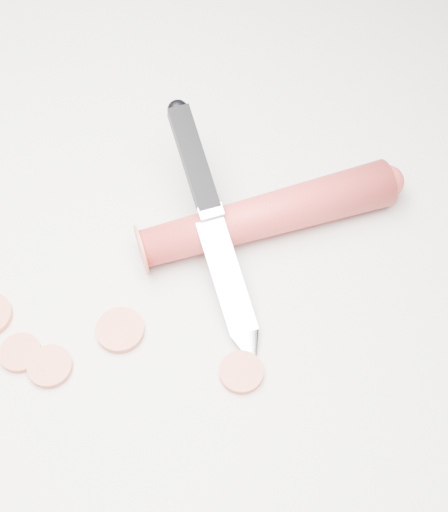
% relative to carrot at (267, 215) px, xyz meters
% --- Properties ---
extents(ground, '(2.40, 2.40, 0.00)m').
position_rel_carrot_xyz_m(ground, '(-0.08, -0.07, -0.02)').
color(ground, beige).
rests_on(ground, ground).
extents(carrot, '(0.19, 0.17, 0.04)m').
position_rel_carrot_xyz_m(carrot, '(0.00, 0.00, 0.00)').
color(carrot, red).
rests_on(carrot, ground).
extents(carrot_slice_0, '(0.04, 0.04, 0.01)m').
position_rel_carrot_xyz_m(carrot_slice_0, '(-0.07, -0.14, -0.02)').
color(carrot_slice_0, '#D75D3E').
rests_on(carrot_slice_0, ground).
extents(carrot_slice_1, '(0.03, 0.03, 0.01)m').
position_rel_carrot_xyz_m(carrot_slice_1, '(-0.11, -0.19, -0.02)').
color(carrot_slice_1, '#D75D3E').
rests_on(carrot_slice_1, ground).
extents(carrot_slice_3, '(0.03, 0.03, 0.01)m').
position_rel_carrot_xyz_m(carrot_slice_3, '(-0.14, -0.18, -0.02)').
color(carrot_slice_3, '#D75D3E').
rests_on(carrot_slice_3, ground).
extents(carrot_slice_4, '(0.03, 0.03, 0.01)m').
position_rel_carrot_xyz_m(carrot_slice_4, '(0.03, -0.13, -0.02)').
color(carrot_slice_4, '#D75D3E').
rests_on(carrot_slice_4, ground).
extents(kitchen_knife, '(0.16, 0.19, 0.08)m').
position_rel_carrot_xyz_m(kitchen_knife, '(-0.03, -0.04, 0.02)').
color(kitchen_knife, silver).
rests_on(kitchen_knife, ground).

